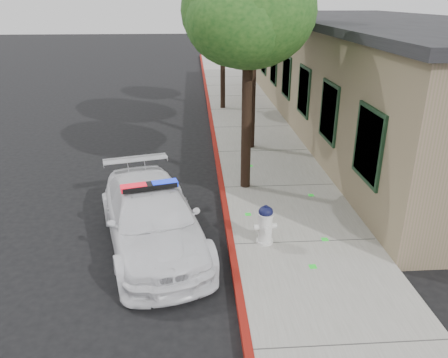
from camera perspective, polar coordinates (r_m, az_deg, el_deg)
ground at (r=9.40m, az=0.59°, el=-9.26°), size 120.00×120.00×0.00m
sidewalk at (r=12.21m, az=6.99°, el=-1.18°), size 3.20×60.00×0.15m
red_curb at (r=12.02m, az=-0.25°, el=-1.37°), size 0.14×60.00×0.16m
clapboard_building at (r=18.70m, az=19.70°, el=12.60°), size 7.30×20.89×4.24m
police_car at (r=9.39m, az=-9.40°, el=-4.94°), size 2.96×4.92×1.45m
fire_hydrant at (r=9.21m, az=5.40°, el=-5.90°), size 0.50×0.43×0.87m
street_tree_near at (r=11.10m, az=3.29°, el=20.40°), size 3.22×3.37×5.89m
street_tree_far at (r=20.37m, az=-0.05°, el=19.43°), size 2.62×2.71×4.91m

